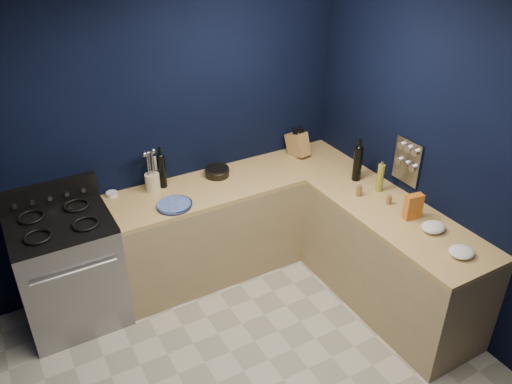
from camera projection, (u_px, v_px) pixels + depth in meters
ceiling at (259, 15)px, 2.35m from camera, size 3.50×3.50×0.02m
wall_back at (156, 138)px, 4.34m from camera, size 3.50×0.02×2.60m
wall_right at (466, 175)px, 3.76m from camera, size 0.02×3.50×2.60m
cab_back at (238, 223)px, 4.78m from camera, size 2.30×0.63×0.86m
top_back at (237, 181)px, 4.56m from camera, size 2.30×0.63×0.04m
cab_right at (390, 262)px, 4.28m from camera, size 0.63×1.67×0.86m
top_right at (398, 217)px, 4.05m from camera, size 0.63×1.67×0.04m
gas_range at (70, 273)px, 4.11m from camera, size 0.76×0.66×0.92m
oven_door at (80, 297)px, 3.87m from camera, size 0.59×0.02×0.42m
cooktop at (59, 224)px, 3.87m from camera, size 0.76×0.66×0.03m
backguard at (48, 194)px, 4.04m from camera, size 0.76×0.06×0.20m
spice_panel at (407, 161)px, 4.23m from camera, size 0.02×0.28×0.38m
wall_outlet at (159, 163)px, 4.43m from camera, size 0.09×0.02×0.13m
plate_stack at (174, 205)px, 4.13m from camera, size 0.33×0.33×0.03m
ramekin at (112, 194)px, 4.28m from camera, size 0.11×0.11×0.04m
utensil_crock at (153, 182)px, 4.34m from camera, size 0.14×0.14×0.16m
wine_bottle_back at (162, 172)px, 4.36m from camera, size 0.07×0.07×0.29m
lemon_basket at (217, 172)px, 4.58m from camera, size 0.28×0.28×0.08m
knife_block at (298, 145)px, 4.91m from camera, size 0.17×0.28×0.28m
wine_bottle_right at (358, 164)px, 4.46m from camera, size 0.08×0.08×0.31m
oil_bottle at (380, 178)px, 4.31m from camera, size 0.06×0.06×0.25m
spice_jar_near at (359, 191)px, 4.27m from camera, size 0.05×0.05×0.10m
spice_jar_far at (389, 200)px, 4.16m from camera, size 0.05×0.05×0.08m
crouton_bag at (413, 207)px, 3.95m from camera, size 0.15×0.09×0.21m
towel_front at (433, 227)px, 3.83m from camera, size 0.20×0.17×0.07m
towel_end at (462, 252)px, 3.57m from camera, size 0.23×0.22×0.06m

